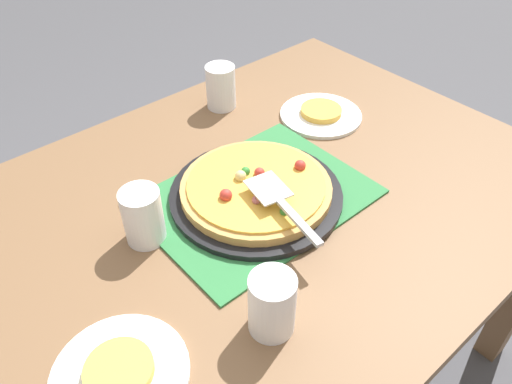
# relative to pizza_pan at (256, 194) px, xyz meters

# --- Properties ---
(ground_plane) EXTENTS (8.00, 8.00, 0.00)m
(ground_plane) POSITION_rel_pizza_pan_xyz_m (0.00, 0.00, -0.76)
(ground_plane) COLOR #4C4C51
(dining_table) EXTENTS (1.40, 1.00, 0.75)m
(dining_table) POSITION_rel_pizza_pan_xyz_m (0.00, 0.00, -0.12)
(dining_table) COLOR brown
(dining_table) RESTS_ON ground_plane
(placemat) EXTENTS (0.48, 0.36, 0.01)m
(placemat) POSITION_rel_pizza_pan_xyz_m (0.00, 0.00, -0.01)
(placemat) COLOR #2D753D
(placemat) RESTS_ON dining_table
(pizza_pan) EXTENTS (0.38, 0.38, 0.01)m
(pizza_pan) POSITION_rel_pizza_pan_xyz_m (0.00, 0.00, 0.00)
(pizza_pan) COLOR black
(pizza_pan) RESTS_ON placemat
(pizza) EXTENTS (0.33, 0.33, 0.05)m
(pizza) POSITION_rel_pizza_pan_xyz_m (0.00, -0.00, 0.02)
(pizza) COLOR tan
(pizza) RESTS_ON pizza_pan
(plate_near_left) EXTENTS (0.22, 0.22, 0.01)m
(plate_near_left) POSITION_rel_pizza_pan_xyz_m (-0.44, -0.18, -0.01)
(plate_near_left) COLOR white
(plate_near_left) RESTS_ON dining_table
(plate_far_right) EXTENTS (0.22, 0.22, 0.01)m
(plate_far_right) POSITION_rel_pizza_pan_xyz_m (0.35, 0.14, -0.01)
(plate_far_right) COLOR white
(plate_far_right) RESTS_ON dining_table
(served_slice_left) EXTENTS (0.11, 0.11, 0.02)m
(served_slice_left) POSITION_rel_pizza_pan_xyz_m (-0.44, -0.18, 0.01)
(served_slice_left) COLOR #EAB747
(served_slice_left) RESTS_ON plate_near_left
(served_slice_right) EXTENTS (0.11, 0.11, 0.02)m
(served_slice_right) POSITION_rel_pizza_pan_xyz_m (0.35, 0.14, 0.01)
(served_slice_right) COLOR gold
(served_slice_right) RESTS_ON plate_far_right
(cup_near) EXTENTS (0.08, 0.08, 0.12)m
(cup_near) POSITION_rel_pizza_pan_xyz_m (-0.20, -0.26, 0.05)
(cup_near) COLOR white
(cup_near) RESTS_ON dining_table
(cup_far) EXTENTS (0.08, 0.08, 0.12)m
(cup_far) POSITION_rel_pizza_pan_xyz_m (-0.24, 0.06, 0.05)
(cup_far) COLOR white
(cup_far) RESTS_ON dining_table
(cup_corner) EXTENTS (0.08, 0.08, 0.12)m
(cup_corner) POSITION_rel_pizza_pan_xyz_m (0.18, 0.36, 0.05)
(cup_corner) COLOR white
(cup_corner) RESTS_ON dining_table
(pizza_server) EXTENTS (0.09, 0.23, 0.01)m
(pizza_server) POSITION_rel_pizza_pan_xyz_m (-0.02, -0.10, 0.06)
(pizza_server) COLOR silver
(pizza_server) RESTS_ON pizza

